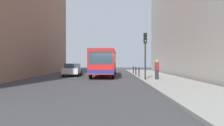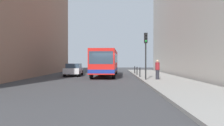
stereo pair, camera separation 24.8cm
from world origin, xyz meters
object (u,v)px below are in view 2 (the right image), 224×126
Objects in this scene: car_beside_bus at (74,69)px; traffic_light at (146,47)px; bus at (106,62)px; bollard_near at (140,72)px; car_behind_bus at (110,67)px; pedestrian_near_signal at (157,70)px; bollard_far at (135,70)px; bollard_mid at (137,71)px.

traffic_light reaches higher than car_beside_bus.
bus reaches higher than bollard_near.
bus is 10.63m from car_behind_bus.
car_beside_bus is 1.00× the size of car_behind_bus.
bus is 6.37× the size of pedestrian_near_signal.
car_behind_bus is at bearing 101.55° from traffic_light.
car_behind_bus is (0.28, 10.59, -0.94)m from bus.
bus is 2.49× the size of car_beside_bus.
car_beside_bus is 8.04m from bollard_far.
car_beside_bus reaches higher than bollard_mid.
bollard_mid is (0.00, 3.08, 0.00)m from bollard_near.
bollard_near is at bearing -90.00° from bollard_far.
traffic_light reaches higher than bollard_mid.
bollard_far is at bearing -162.30° from car_beside_bus.
bus is at bearing -35.60° from pedestrian_near_signal.
car_behind_bus is 17.78m from traffic_light.
pedestrian_near_signal is at bearing 14.96° from traffic_light.
traffic_light is at bearing 99.30° from car_behind_bus.
bus is at bearing 119.65° from traffic_light.
pedestrian_near_signal reaches higher than bollard_near.
pedestrian_near_signal is at bearing 102.94° from car_behind_bus.
traffic_light reaches higher than bus.
bollard_near is at bearing 91.57° from traffic_light.
bollard_near is (3.43, -13.64, -0.16)m from car_behind_bus.
traffic_light is 2.28m from pedestrian_near_signal.
bollard_far is (-0.10, 9.79, -2.38)m from traffic_light.
pedestrian_near_signal is (4.61, -16.99, 0.24)m from car_behind_bus.
bollard_near is 1.00× the size of bollard_far.
car_beside_bus is 10.65m from traffic_light.
bollard_near and bollard_mid have the same top height.
car_behind_bus is at bearing 107.99° from bollard_mid.
bollard_mid is at bearing 90.00° from bollard_near.
bollard_near is 6.15m from bollard_far.
car_behind_bus reaches higher than bollard_near.
pedestrian_near_signal is (1.08, 0.29, -1.98)m from traffic_light.
pedestrian_near_signal is at bearing -79.58° from bollard_mid.
bollard_mid is at bearing -62.55° from pedestrian_near_signal.
car_beside_bus is 11.06m from pedestrian_near_signal.
pedestrian_near_signal is (4.89, -6.41, -0.70)m from bus.
bollard_near is at bearing -53.54° from pedestrian_near_signal.
bus reaches higher than car_behind_bus.
pedestrian_near_signal reaches higher than bollard_far.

